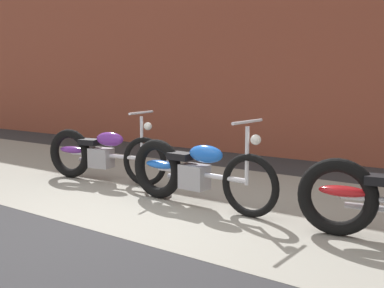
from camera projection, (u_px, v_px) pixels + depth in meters
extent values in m
plane|color=#2D2D30|center=(93.00, 230.00, 4.27)|extent=(80.00, 80.00, 0.00)
cube|color=gray|center=(197.00, 194.00, 5.68)|extent=(36.00, 3.50, 0.01)
cube|color=brown|center=(304.00, 36.00, 8.16)|extent=(36.00, 0.50, 4.51)
torus|color=black|center=(145.00, 162.00, 6.07)|extent=(0.68, 0.20, 0.68)
torus|color=black|center=(70.00, 153.00, 6.63)|extent=(0.74, 0.25, 0.73)
cylinder|color=silver|center=(106.00, 155.00, 6.35)|extent=(1.23, 0.27, 0.06)
cube|color=#99999E|center=(101.00, 158.00, 6.39)|extent=(0.35, 0.27, 0.28)
ellipsoid|color=#6B2D93|center=(110.00, 139.00, 6.28)|extent=(0.47, 0.26, 0.20)
ellipsoid|color=#6B2D93|center=(73.00, 150.00, 6.60)|extent=(0.46, 0.25, 0.10)
cube|color=black|center=(90.00, 142.00, 6.44)|extent=(0.31, 0.24, 0.08)
cylinder|color=silver|center=(142.00, 139.00, 6.05)|extent=(0.05, 0.05, 0.62)
cylinder|color=silver|center=(141.00, 113.00, 6.00)|extent=(0.13, 0.58, 0.03)
sphere|color=white|center=(148.00, 126.00, 5.98)|extent=(0.11, 0.11, 0.11)
cylinder|color=silver|center=(94.00, 160.00, 6.63)|extent=(0.55, 0.15, 0.06)
torus|color=black|center=(250.00, 186.00, 4.66)|extent=(0.68, 0.10, 0.68)
torus|color=black|center=(157.00, 169.00, 5.44)|extent=(0.73, 0.16, 0.73)
cylinder|color=silver|center=(200.00, 174.00, 5.05)|extent=(1.24, 0.10, 0.06)
cube|color=#99999E|center=(194.00, 177.00, 5.10)|extent=(0.33, 0.23, 0.28)
ellipsoid|color=blue|center=(206.00, 154.00, 4.97)|extent=(0.45, 0.21, 0.20)
ellipsoid|color=blue|center=(160.00, 164.00, 5.40)|extent=(0.45, 0.20, 0.10)
cube|color=black|center=(181.00, 156.00, 5.19)|extent=(0.29, 0.21, 0.08)
cylinder|color=silver|center=(247.00, 156.00, 4.64)|extent=(0.05, 0.05, 0.62)
cylinder|color=silver|center=(248.00, 122.00, 4.59)|extent=(0.05, 0.58, 0.03)
sphere|color=white|center=(256.00, 140.00, 4.56)|extent=(0.11, 0.11, 0.11)
cylinder|color=silver|center=(186.00, 179.00, 5.37)|extent=(0.55, 0.08, 0.06)
torus|color=black|center=(337.00, 197.00, 4.10)|extent=(0.74, 0.25, 0.73)
ellipsoid|color=red|center=(343.00, 191.00, 4.07)|extent=(0.46, 0.25, 0.10)
cube|color=black|center=(382.00, 180.00, 3.91)|extent=(0.31, 0.24, 0.08)
cylinder|color=silver|center=(376.00, 208.00, 4.10)|extent=(0.55, 0.15, 0.06)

